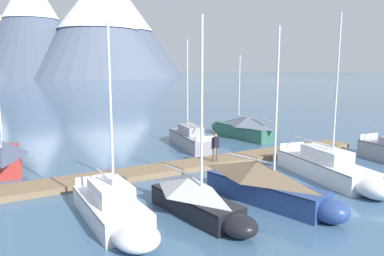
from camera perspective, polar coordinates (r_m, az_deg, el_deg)
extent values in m
plane|color=#426689|center=(19.47, 8.15, -8.37)|extent=(700.00, 700.00, 0.00)
cone|color=#4C566B|center=(226.91, -23.38, 14.32)|extent=(62.21, 62.21, 57.39)
cone|color=slate|center=(218.82, -14.15, 14.57)|extent=(80.99, 80.99, 54.18)
cone|color=white|center=(220.49, -14.29, 17.98)|extent=(43.91, 43.91, 27.98)
cone|color=#4C566B|center=(254.20, -11.48, 14.64)|extent=(84.95, 84.95, 60.78)
cone|color=white|center=(256.01, -11.59, 17.87)|extent=(46.77, 46.77, 31.87)
cube|color=#846B4C|center=(22.68, 2.31, -5.35)|extent=(23.65, 3.18, 0.30)
cylinder|color=#38383D|center=(21.99, 3.51, -5.90)|extent=(22.62, 1.38, 0.24)
cylinder|color=#38383D|center=(23.39, 1.19, -4.96)|extent=(22.62, 1.38, 0.24)
cube|color=black|center=(30.44, 21.31, -2.20)|extent=(0.26, 2.08, 0.27)
cube|color=#B2332D|center=(24.75, -26.91, -4.43)|extent=(1.83, 6.02, 0.88)
ellipsoid|color=#B2332D|center=(28.05, -26.89, -2.91)|extent=(1.52, 2.14, 0.84)
cube|color=#501614|center=(24.67, -26.98, -3.52)|extent=(1.87, 5.90, 0.06)
cylinder|color=silver|center=(23.20, -27.18, -1.72)|extent=(0.13, 3.75, 0.08)
pyramid|color=#4C5670|center=(24.14, -27.07, -2.69)|extent=(2.07, 4.83, 0.83)
cube|color=silver|center=(15.17, -12.39, -12.02)|extent=(2.03, 4.77, 0.84)
ellipsoid|color=silver|center=(12.81, -8.59, -16.04)|extent=(1.63, 2.14, 0.80)
cube|color=slate|center=(15.04, -12.45, -10.68)|extent=(2.06, 4.68, 0.06)
cylinder|color=silver|center=(13.80, -12.32, 1.84)|extent=(0.10, 0.10, 6.60)
cylinder|color=silver|center=(15.34, -13.24, -7.10)|extent=(0.18, 2.20, 0.08)
cube|color=white|center=(14.81, -12.36, -9.44)|extent=(1.36, 2.17, 0.68)
cube|color=silver|center=(17.05, -14.78, -7.59)|extent=(1.63, 0.18, 0.36)
cube|color=black|center=(15.26, 0.50, -11.70)|extent=(2.17, 4.59, 0.82)
ellipsoid|color=black|center=(13.54, 7.15, -14.59)|extent=(1.45, 1.71, 0.78)
cube|color=black|center=(15.13, 0.50, -10.39)|extent=(2.19, 4.51, 0.06)
cylinder|color=silver|center=(14.03, 1.50, 2.82)|extent=(0.10, 0.10, 6.95)
cylinder|color=silver|center=(15.57, -1.54, -6.68)|extent=(0.54, 2.55, 0.08)
pyramid|color=silver|center=(15.25, -0.27, -8.65)|extent=(2.26, 3.77, 0.71)
cube|color=navy|center=(16.84, 11.02, -9.53)|extent=(2.97, 5.79, 0.99)
ellipsoid|color=navy|center=(15.39, 20.51, -11.80)|extent=(1.59, 1.73, 0.94)
cube|color=#121D39|center=(16.70, 11.07, -8.06)|extent=(2.97, 5.69, 0.06)
cylinder|color=silver|center=(15.78, 12.80, 3.15)|extent=(0.10, 0.10, 6.53)
cylinder|color=silver|center=(16.94, 8.86, -4.63)|extent=(0.81, 2.51, 0.08)
pyramid|color=#7A664C|center=(16.81, 9.94, -6.33)|extent=(2.89, 4.78, 0.80)
cube|color=#93939E|center=(27.58, -0.13, -1.95)|extent=(2.35, 6.16, 1.01)
ellipsoid|color=#93939E|center=(30.61, -2.19, -0.83)|extent=(1.54, 1.59, 0.96)
cube|color=#424247|center=(27.49, -0.13, -1.00)|extent=(2.37, 6.05, 0.06)
cylinder|color=silver|center=(27.85, -0.70, 6.32)|extent=(0.10, 0.10, 6.86)
cylinder|color=silver|center=(26.73, 0.34, 0.69)|extent=(0.45, 2.92, 0.08)
cube|color=#A0A0AB|center=(27.57, -0.24, -0.23)|extent=(1.46, 2.82, 0.62)
cube|color=silver|center=(24.77, 2.15, -1.64)|extent=(1.45, 0.28, 0.36)
cube|color=white|center=(21.35, 19.48, -5.88)|extent=(2.65, 6.39, 0.97)
ellipsoid|color=white|center=(18.90, 26.06, -8.25)|extent=(1.81, 2.25, 0.92)
cube|color=slate|center=(21.25, 19.54, -4.71)|extent=(2.68, 6.27, 0.06)
cylinder|color=silver|center=(20.21, 21.25, 5.46)|extent=(0.10, 0.10, 7.55)
cylinder|color=silver|center=(21.88, 17.94, -1.97)|extent=(0.55, 3.37, 0.08)
cube|color=white|center=(21.04, 19.86, -3.81)|extent=(1.64, 2.94, 0.67)
cube|color=silver|center=(23.56, 15.00, -2.60)|extent=(1.64, 0.32, 0.36)
cube|color=#336B56|center=(31.48, 7.99, -0.56)|extent=(2.35, 5.98, 1.08)
ellipsoid|color=#336B56|center=(33.94, 4.35, 0.22)|extent=(1.64, 2.06, 1.03)
cube|color=#163027|center=(31.40, 8.01, 0.34)|extent=(2.37, 5.87, 0.06)
cylinder|color=silver|center=(31.63, 7.25, 5.77)|extent=(0.10, 0.10, 5.78)
cylinder|color=silver|center=(30.46, 9.48, 1.46)|extent=(0.51, 3.74, 0.08)
pyramid|color=slate|center=(31.02, 8.57, 1.03)|extent=(2.46, 4.85, 0.79)
cube|color=silver|center=(27.89, 25.42, -1.14)|extent=(1.59, 0.22, 0.36)
cylinder|color=brown|center=(22.42, 3.84, -4.01)|extent=(0.14, 0.14, 0.86)
cylinder|color=brown|center=(22.25, 3.34, -4.10)|extent=(0.14, 0.14, 0.86)
cube|color=black|center=(22.18, 3.61, -2.22)|extent=(0.41, 0.29, 0.60)
sphere|color=#A37556|center=(22.10, 3.62, -1.15)|extent=(0.22, 0.22, 0.22)
cylinder|color=black|center=(22.35, 4.09, -2.32)|extent=(0.09, 0.09, 0.62)
cylinder|color=black|center=(22.03, 3.12, -2.48)|extent=(0.09, 0.09, 0.62)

